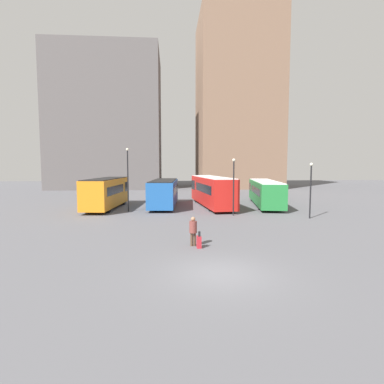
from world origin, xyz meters
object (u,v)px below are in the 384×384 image
suitcase (199,242)px  bus_2 (211,190)px  bus_1 (164,192)px  lamp_post_1 (128,175)px  lamp_post_0 (234,182)px  bus_0 (107,192)px  traveler (193,229)px  lamp_post_2 (311,185)px  bus_3 (265,192)px

suitcase → bus_2: bearing=-14.7°
bus_1 → lamp_post_1: size_ratio=1.60×
bus_2 → lamp_post_0: size_ratio=2.42×
bus_2 → suitcase: (-3.06, -17.19, -1.45)m
bus_1 → suitcase: 17.22m
bus_1 → bus_0: bearing=102.8°
traveler → lamp_post_2: 13.51m
bus_1 → bus_3: 11.47m
bus_1 → traveler: size_ratio=6.01×
traveler → lamp_post_1: bearing=17.5°
bus_3 → lamp_post_1: lamp_post_1 is taller
bus_0 → traveler: bearing=-148.3°
bus_0 → bus_3: size_ratio=0.78×
bus_3 → lamp_post_1: 15.52m
bus_0 → lamp_post_1: 4.04m
bus_3 → lamp_post_2: 9.02m
bus_0 → lamp_post_0: 13.62m
bus_2 → traveler: bearing=163.2°
bus_1 → lamp_post_2: size_ratio=2.09×
bus_2 → lamp_post_0: lamp_post_0 is taller
bus_3 → lamp_post_1: size_ratio=2.03×
bus_0 → bus_1: bus_0 is taller
bus_2 → suitcase: 17.52m
bus_1 → suitcase: size_ratio=10.47×
bus_2 → lamp_post_0: 6.90m
bus_2 → lamp_post_1: (-8.70, -3.58, 1.82)m
traveler → bus_0: bearing=22.2°
bus_2 → suitcase: size_ratio=13.13×
lamp_post_0 → bus_3: bearing=53.5°
bus_3 → lamp_post_1: bearing=114.1°
lamp_post_1 → lamp_post_2: 16.78m
traveler → lamp_post_2: lamp_post_2 is taller
bus_0 → suitcase: bearing=-148.1°
bus_1 → lamp_post_0: bearing=-131.8°
bus_1 → lamp_post_1: 5.24m
bus_2 → traveler: 17.11m
lamp_post_1 → suitcase: bearing=-67.5°
bus_3 → suitcase: size_ratio=13.33×
bus_1 → lamp_post_1: (-3.44, -3.42, 2.00)m
bus_3 → traveler: 19.49m
bus_1 → lamp_post_2: bearing=-120.0°
bus_1 → bus_3: (11.46, 0.39, -0.07)m
suitcase → lamp_post_1: 15.10m
bus_3 → suitcase: 19.76m
suitcase → lamp_post_2: size_ratio=0.20×
traveler → suitcase: (0.29, -0.43, -0.64)m
bus_0 → suitcase: size_ratio=10.45×
bus_0 → bus_2: (11.26, 1.08, 0.06)m
lamp_post_0 → suitcase: bearing=-111.5°
lamp_post_1 → bus_1: bearing=44.8°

